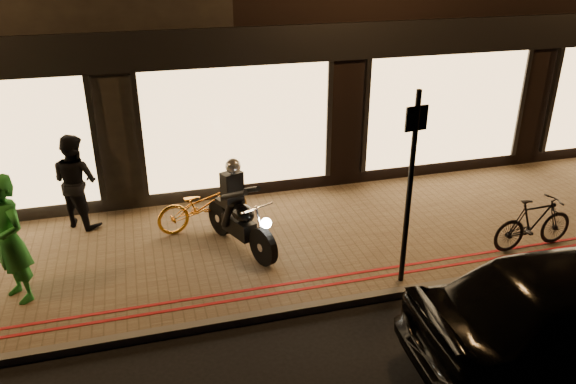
% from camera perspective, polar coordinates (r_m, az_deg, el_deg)
% --- Properties ---
extents(ground, '(90.00, 90.00, 0.00)m').
position_cam_1_polar(ground, '(8.26, 0.68, -12.50)').
color(ground, black).
rests_on(ground, ground).
extents(sidewalk, '(50.00, 4.00, 0.12)m').
position_cam_1_polar(sidewalk, '(9.85, -2.60, -5.47)').
color(sidewalk, brown).
rests_on(sidewalk, ground).
extents(kerb_stone, '(50.00, 0.14, 0.12)m').
position_cam_1_polar(kerb_stone, '(8.27, 0.58, -11.97)').
color(kerb_stone, '#59544C').
rests_on(kerb_stone, ground).
extents(red_kerb_lines, '(50.00, 0.26, 0.01)m').
position_cam_1_polar(red_kerb_lines, '(8.62, -0.36, -9.73)').
color(red_kerb_lines, '#9B0E0F').
rests_on(red_kerb_lines, sidewalk).
extents(motorcycle, '(0.90, 1.84, 1.59)m').
position_cam_1_polar(motorcycle, '(9.43, -5.00, -2.33)').
color(motorcycle, black).
rests_on(motorcycle, sidewalk).
extents(sign_post, '(0.35, 0.09, 3.00)m').
position_cam_1_polar(sign_post, '(8.21, 12.33, 1.14)').
color(sign_post, black).
rests_on(sign_post, sidewalk).
extents(bicycle_gold, '(1.78, 0.92, 0.89)m').
position_cam_1_polar(bicycle_gold, '(10.24, -8.65, -1.32)').
color(bicycle_gold, orange).
rests_on(bicycle_gold, sidewalk).
extents(bicycle_dark, '(1.56, 0.50, 0.93)m').
position_cam_1_polar(bicycle_dark, '(10.32, 23.71, -2.91)').
color(bicycle_dark, black).
rests_on(bicycle_dark, sidewalk).
extents(person_green, '(0.79, 0.84, 1.93)m').
position_cam_1_polar(person_green, '(8.85, -26.44, -4.37)').
color(person_green, '#207828').
rests_on(person_green, sidewalk).
extents(person_dark, '(1.07, 1.05, 1.74)m').
position_cam_1_polar(person_dark, '(10.76, -20.78, 1.07)').
color(person_dark, black).
rests_on(person_dark, sidewalk).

